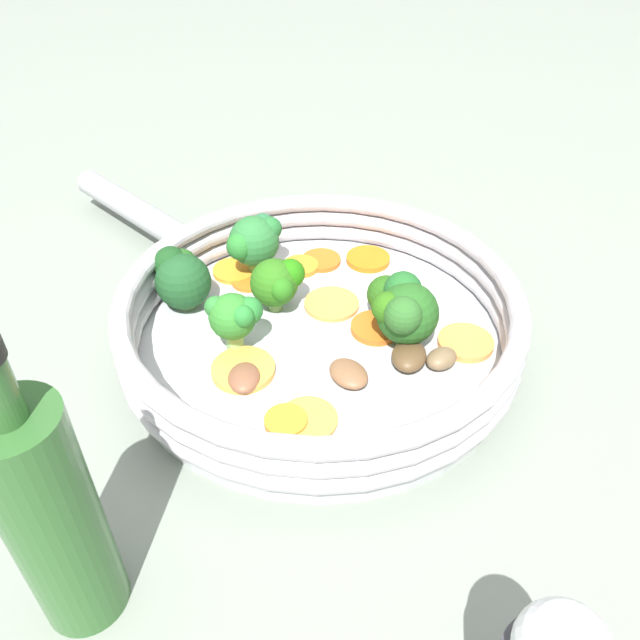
# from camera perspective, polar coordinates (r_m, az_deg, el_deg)

# --- Properties ---
(ground_plane) EXTENTS (4.00, 4.00, 0.00)m
(ground_plane) POSITION_cam_1_polar(r_m,az_deg,el_deg) (0.51, 0.00, -2.67)
(ground_plane) COLOR gray
(skillet) EXTENTS (0.30, 0.30, 0.02)m
(skillet) POSITION_cam_1_polar(r_m,az_deg,el_deg) (0.50, 0.00, -2.02)
(skillet) COLOR #B2B5B7
(skillet) RESTS_ON ground_plane
(skillet_rim_wall) EXTENTS (0.31, 0.31, 0.05)m
(skillet_rim_wall) POSITION_cam_1_polar(r_m,az_deg,el_deg) (0.48, 0.00, 0.74)
(skillet_rim_wall) COLOR #B5AFB7
(skillet_rim_wall) RESTS_ON skillet
(skillet_handle) EXTENTS (0.06, 0.20, 0.03)m
(skillet_handle) POSITION_cam_1_polar(r_m,az_deg,el_deg) (0.66, -16.07, 9.33)
(skillet_handle) COLOR #999B9E
(skillet_handle) RESTS_ON skillet
(skillet_rivet_left) EXTENTS (0.01, 0.01, 0.01)m
(skillet_rivet_left) POSITION_cam_1_polar(r_m,az_deg,el_deg) (0.59, -7.85, 6.28)
(skillet_rivet_left) COLOR #B4B7B8
(skillet_rivet_left) RESTS_ON skillet
(skillet_rivet_right) EXTENTS (0.01, 0.01, 0.01)m
(skillet_rivet_right) POSITION_cam_1_polar(r_m,az_deg,el_deg) (0.57, -12.23, 4.00)
(skillet_rivet_right) COLOR #B0B4BC
(skillet_rivet_right) RESTS_ON skillet
(carrot_slice_0) EXTENTS (0.05, 0.05, 0.00)m
(carrot_slice_0) POSITION_cam_1_polar(r_m,az_deg,el_deg) (0.56, -6.42, 3.62)
(carrot_slice_0) COLOR orange
(carrot_slice_0) RESTS_ON skillet
(carrot_slice_1) EXTENTS (0.04, 0.04, 0.01)m
(carrot_slice_1) POSITION_cam_1_polar(r_m,az_deg,el_deg) (0.58, 4.42, 5.58)
(carrot_slice_1) COLOR orange
(carrot_slice_1) RESTS_ON skillet
(carrot_slice_2) EXTENTS (0.04, 0.04, 0.00)m
(carrot_slice_2) POSITION_cam_1_polar(r_m,az_deg,el_deg) (0.58, 0.11, 5.49)
(carrot_slice_2) COLOR orange
(carrot_slice_2) RESTS_ON skillet
(carrot_slice_3) EXTENTS (0.06, 0.06, 0.00)m
(carrot_slice_3) POSITION_cam_1_polar(r_m,az_deg,el_deg) (0.43, -1.12, -9.07)
(carrot_slice_3) COLOR #F4913D
(carrot_slice_3) RESTS_ON skillet
(carrot_slice_4) EXTENTS (0.05, 0.05, 0.00)m
(carrot_slice_4) POSITION_cam_1_polar(r_m,az_deg,el_deg) (0.57, -7.81, 4.50)
(carrot_slice_4) COLOR orange
(carrot_slice_4) RESTS_ON skillet
(carrot_slice_5) EXTENTS (0.04, 0.04, 0.00)m
(carrot_slice_5) POSITION_cam_1_polar(r_m,az_deg,el_deg) (0.42, -1.90, -10.91)
(carrot_slice_5) COLOR orange
(carrot_slice_5) RESTS_ON skillet
(carrot_slice_6) EXTENTS (0.04, 0.04, 0.01)m
(carrot_slice_6) POSITION_cam_1_polar(r_m,az_deg,el_deg) (0.43, -3.15, -9.24)
(carrot_slice_6) COLOR orange
(carrot_slice_6) RESTS_ON skillet
(carrot_slice_7) EXTENTS (0.04, 0.04, 0.00)m
(carrot_slice_7) POSITION_cam_1_polar(r_m,az_deg,el_deg) (0.57, -1.78, 4.94)
(carrot_slice_7) COLOR orange
(carrot_slice_7) RESTS_ON skillet
(carrot_slice_8) EXTENTS (0.05, 0.05, 0.01)m
(carrot_slice_8) POSITION_cam_1_polar(r_m,az_deg,el_deg) (0.50, 5.10, -0.71)
(carrot_slice_8) COLOR orange
(carrot_slice_8) RESTS_ON skillet
(carrot_slice_9) EXTENTS (0.05, 0.05, 0.01)m
(carrot_slice_9) POSITION_cam_1_polar(r_m,az_deg,el_deg) (0.50, 13.17, -2.01)
(carrot_slice_9) COLOR #EE8E40
(carrot_slice_9) RESTS_ON skillet
(carrot_slice_10) EXTENTS (0.05, 0.05, 0.00)m
(carrot_slice_10) POSITION_cam_1_polar(r_m,az_deg,el_deg) (0.52, 1.07, 1.49)
(carrot_slice_10) COLOR #F88E41
(carrot_slice_10) RESTS_ON skillet
(carrot_slice_11) EXTENTS (0.07, 0.07, 0.01)m
(carrot_slice_11) POSITION_cam_1_polar(r_m,az_deg,el_deg) (0.46, -7.03, -4.52)
(carrot_slice_11) COLOR #F99C3E
(carrot_slice_11) RESTS_ON skillet
(broccoli_floret_0) EXTENTS (0.05, 0.04, 0.06)m
(broccoli_floret_0) POSITION_cam_1_polar(r_m,az_deg,el_deg) (0.55, -6.03, 7.26)
(broccoli_floret_0) COLOR #6D9845
(broccoli_floret_0) RESTS_ON skillet
(broccoli_floret_1) EXTENTS (0.04, 0.04, 0.05)m
(broccoli_floret_1) POSITION_cam_1_polar(r_m,az_deg,el_deg) (0.47, -7.83, 0.33)
(broccoli_floret_1) COLOR #7EB366
(broccoli_floret_1) RESTS_ON skillet
(broccoli_floret_2) EXTENTS (0.06, 0.05, 0.05)m
(broccoli_floret_2) POSITION_cam_1_polar(r_m,az_deg,el_deg) (0.47, 7.73, 0.91)
(broccoli_floret_2) COLOR #7EB062
(broccoli_floret_2) RESTS_ON skillet
(broccoli_floret_3) EXTENTS (0.04, 0.04, 0.05)m
(broccoli_floret_3) POSITION_cam_1_polar(r_m,az_deg,el_deg) (0.51, -3.89, 3.49)
(broccoli_floret_3) COLOR olive
(broccoli_floret_3) RESTS_ON skillet
(broccoli_floret_4) EXTENTS (0.03, 0.04, 0.04)m
(broccoli_floret_4) POSITION_cam_1_polar(r_m,az_deg,el_deg) (0.50, 6.31, 2.24)
(broccoli_floret_4) COLOR #65934A
(broccoli_floret_4) RESTS_ON skillet
(broccoli_floret_5) EXTENTS (0.05, 0.05, 0.05)m
(broccoli_floret_5) POSITION_cam_1_polar(r_m,az_deg,el_deg) (0.52, -12.59, 3.86)
(broccoli_floret_5) COLOR #66864E
(broccoli_floret_5) RESTS_ON skillet
(mushroom_piece_0) EXTENTS (0.04, 0.04, 0.01)m
(mushroom_piece_0) POSITION_cam_1_polar(r_m,az_deg,el_deg) (0.45, 2.63, -4.91)
(mushroom_piece_0) COLOR brown
(mushroom_piece_0) RESTS_ON skillet
(mushroom_piece_1) EXTENTS (0.04, 0.04, 0.01)m
(mushroom_piece_1) POSITION_cam_1_polar(r_m,az_deg,el_deg) (0.45, -6.96, -5.25)
(mushroom_piece_1) COLOR brown
(mushroom_piece_1) RESTS_ON skillet
(mushroom_piece_2) EXTENTS (0.03, 0.03, 0.01)m
(mushroom_piece_2) POSITION_cam_1_polar(r_m,az_deg,el_deg) (0.47, 11.05, -3.48)
(mushroom_piece_2) COLOR brown
(mushroom_piece_2) RESTS_ON skillet
(mushroom_piece_3) EXTENTS (0.04, 0.04, 0.01)m
(mushroom_piece_3) POSITION_cam_1_polar(r_m,az_deg,el_deg) (0.47, 8.14, -3.25)
(mushroom_piece_3) COLOR brown
(mushroom_piece_3) RESTS_ON skillet
(oil_bottle) EXTENTS (0.04, 0.04, 0.18)m
(oil_bottle) POSITION_cam_1_polar(r_m,az_deg,el_deg) (0.33, -23.32, -16.17)
(oil_bottle) COLOR #2D5B28
(oil_bottle) RESTS_ON ground_plane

